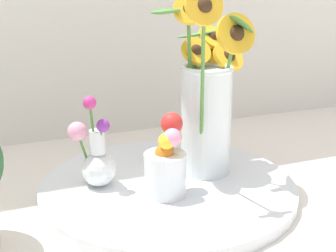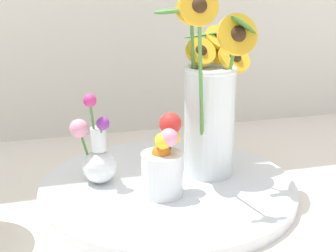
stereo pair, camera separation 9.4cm
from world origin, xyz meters
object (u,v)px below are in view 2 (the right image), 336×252
at_px(serving_tray, 168,188).
at_px(vase_bulb_right, 97,155).
at_px(vase_small_center, 164,163).
at_px(mason_jar_sunflowers, 210,104).

bearing_deg(serving_tray, vase_bulb_right, 164.00).
distance_m(serving_tray, vase_bulb_right, 0.16).
bearing_deg(vase_small_center, vase_bulb_right, 143.30).
bearing_deg(vase_small_center, mason_jar_sunflowers, 31.91).
bearing_deg(vase_bulb_right, mason_jar_sunflowers, -3.21).
bearing_deg(serving_tray, vase_small_center, -114.42).
bearing_deg(mason_jar_sunflowers, vase_small_center, -148.09).
xyz_separation_m(mason_jar_sunflowers, vase_bulb_right, (-0.24, 0.01, -0.09)).
bearing_deg(serving_tray, mason_jar_sunflowers, 15.24).
distance_m(mason_jar_sunflowers, vase_small_center, 0.17).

